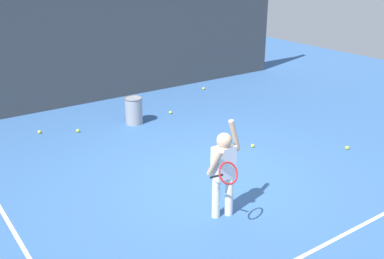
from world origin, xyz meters
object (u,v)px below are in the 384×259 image
(ball_hopper, at_px, (134,110))
(tennis_ball_1, at_px, (253,146))
(tennis_ball_2, at_px, (78,131))
(tennis_ball_6, at_px, (204,88))
(tennis_ball_8, at_px, (347,148))
(tennis_ball_0, at_px, (170,112))
(tennis_player, at_px, (224,168))
(tennis_ball_4, at_px, (39,132))

(ball_hopper, xyz_separation_m, tennis_ball_1, (1.17, -2.39, -0.26))
(tennis_ball_2, distance_m, tennis_ball_6, 3.99)
(tennis_ball_6, xyz_separation_m, tennis_ball_8, (-0.16, -4.63, 0.00))
(tennis_ball_0, height_order, tennis_ball_1, same)
(tennis_ball_0, distance_m, tennis_ball_1, 2.46)
(tennis_player, height_order, tennis_ball_8, tennis_player)
(ball_hopper, bearing_deg, tennis_ball_4, 162.86)
(tennis_ball_2, height_order, tennis_ball_8, same)
(tennis_ball_1, height_order, tennis_ball_6, same)
(ball_hopper, height_order, tennis_ball_4, ball_hopper)
(tennis_player, height_order, tennis_ball_0, tennis_player)
(ball_hopper, xyz_separation_m, tennis_ball_4, (-1.82, 0.56, -0.26))
(ball_hopper, bearing_deg, tennis_ball_8, -53.75)
(tennis_ball_8, bearing_deg, tennis_player, -172.11)
(tennis_ball_4, bearing_deg, tennis_player, -76.42)
(tennis_ball_2, distance_m, tennis_ball_8, 5.18)
(tennis_ball_6, bearing_deg, tennis_ball_4, -172.06)
(tennis_player, distance_m, tennis_ball_4, 4.64)
(tennis_ball_0, relative_size, tennis_ball_1, 1.00)
(tennis_ball_4, bearing_deg, ball_hopper, -17.14)
(tennis_ball_8, bearing_deg, tennis_ball_1, 142.02)
(ball_hopper, xyz_separation_m, tennis_ball_2, (-1.17, 0.19, -0.26))
(tennis_ball_2, bearing_deg, tennis_ball_6, 14.59)
(tennis_ball_6, height_order, tennis_ball_8, same)
(tennis_ball_0, distance_m, tennis_ball_8, 3.85)
(tennis_ball_0, relative_size, tennis_ball_4, 1.00)
(tennis_ball_4, height_order, tennis_ball_8, same)
(tennis_player, height_order, tennis_ball_6, tennis_player)
(tennis_ball_4, xyz_separation_m, tennis_ball_6, (4.51, 0.63, 0.00))
(tennis_player, bearing_deg, tennis_ball_4, 101.95)
(tennis_ball_4, distance_m, tennis_ball_6, 4.56)
(tennis_ball_8, bearing_deg, tennis_ball_0, 114.27)
(tennis_ball_0, height_order, tennis_ball_4, same)
(ball_hopper, distance_m, tennis_ball_8, 4.27)
(tennis_ball_0, distance_m, tennis_ball_2, 2.12)
(tennis_player, distance_m, tennis_ball_6, 6.18)
(tennis_ball_1, height_order, tennis_ball_8, same)
(ball_hopper, bearing_deg, tennis_ball_2, 170.99)
(ball_hopper, bearing_deg, tennis_ball_1, -63.83)
(ball_hopper, relative_size, tennis_ball_1, 8.52)
(tennis_player, height_order, tennis_ball_1, tennis_player)
(tennis_player, relative_size, tennis_ball_2, 20.46)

